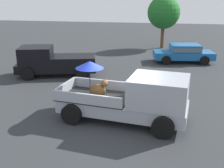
% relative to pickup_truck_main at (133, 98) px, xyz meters
% --- Properties ---
extents(ground_plane, '(80.00, 80.00, 0.00)m').
position_rel_pickup_truck_main_xyz_m(ground_plane, '(-0.43, 0.06, -0.96)').
color(ground_plane, '#2D3033').
extents(pickup_truck_main, '(5.25, 2.78, 2.30)m').
position_rel_pickup_truck_main_xyz_m(pickup_truck_main, '(0.00, 0.00, 0.00)').
color(pickup_truck_main, black).
rests_on(pickup_truck_main, ground).
extents(pickup_truck_red, '(5.11, 3.13, 1.80)m').
position_rel_pickup_truck_main_xyz_m(pickup_truck_red, '(-5.60, 5.54, -0.09)').
color(pickup_truck_red, black).
rests_on(pickup_truck_red, ground).
extents(parked_sedan_near, '(4.52, 2.47, 1.33)m').
position_rel_pickup_truck_main_xyz_m(parked_sedan_near, '(2.53, 10.60, -0.22)').
color(parked_sedan_near, black).
rests_on(parked_sedan_near, ground).
extents(tree_by_lot, '(2.96, 2.96, 4.74)m').
position_rel_pickup_truck_main_xyz_m(tree_by_lot, '(0.87, 16.09, 2.28)').
color(tree_by_lot, brown).
rests_on(tree_by_lot, ground).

